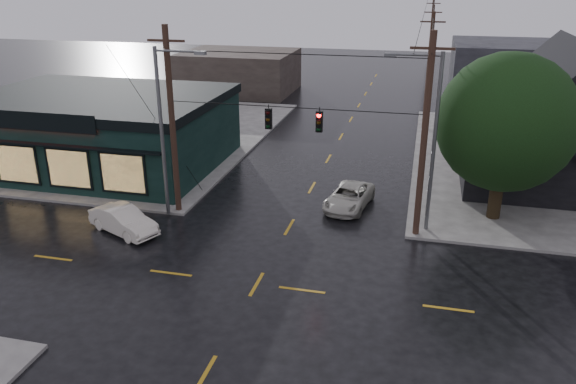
% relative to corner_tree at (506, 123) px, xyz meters
% --- Properties ---
extents(ground_plane, '(160.00, 160.00, 0.00)m').
position_rel_corner_tree_xyz_m(ground_plane, '(-10.52, -9.57, -5.40)').
color(ground_plane, black).
extents(sidewalk_nw, '(28.00, 28.00, 0.15)m').
position_rel_corner_tree_xyz_m(sidewalk_nw, '(-30.52, 10.43, -5.32)').
color(sidewalk_nw, '#625F5B').
rests_on(sidewalk_nw, ground).
extents(pizza_shop, '(16.30, 12.34, 4.90)m').
position_rel_corner_tree_xyz_m(pizza_shop, '(-25.52, 3.37, -2.84)').
color(pizza_shop, black).
rests_on(pizza_shop, ground).
extents(ne_building, '(12.60, 11.60, 8.75)m').
position_rel_corner_tree_xyz_m(ne_building, '(4.48, 7.43, -0.92)').
color(ne_building, black).
rests_on(ne_building, ground).
extents(corner_tree, '(7.13, 7.13, 8.83)m').
position_rel_corner_tree_xyz_m(corner_tree, '(0.00, 0.00, 0.00)').
color(corner_tree, black).
rests_on(corner_tree, ground).
extents(utility_pole_nw, '(2.00, 0.32, 10.15)m').
position_rel_corner_tree_xyz_m(utility_pole_nw, '(-17.02, -3.07, -5.40)').
color(utility_pole_nw, '#341E17').
rests_on(utility_pole_nw, ground).
extents(utility_pole_ne, '(2.00, 0.32, 10.15)m').
position_rel_corner_tree_xyz_m(utility_pole_ne, '(-4.02, -3.07, -5.40)').
color(utility_pole_ne, '#341E17').
rests_on(utility_pole_ne, ground).
extents(utility_pole_far_a, '(2.00, 0.32, 9.65)m').
position_rel_corner_tree_xyz_m(utility_pole_far_a, '(-4.02, 18.43, -5.40)').
color(utility_pole_far_a, '#341E17').
rests_on(utility_pole_far_a, ground).
extents(utility_pole_far_b, '(2.00, 0.32, 9.15)m').
position_rel_corner_tree_xyz_m(utility_pole_far_b, '(-4.02, 38.43, -5.40)').
color(utility_pole_far_b, '#341E17').
rests_on(utility_pole_far_b, ground).
extents(utility_pole_far_c, '(2.00, 0.32, 9.15)m').
position_rel_corner_tree_xyz_m(utility_pole_far_c, '(-4.02, 58.43, -5.40)').
color(utility_pole_far_c, '#341E17').
rests_on(utility_pole_far_c, ground).
extents(span_signal_assembly, '(13.00, 0.48, 1.23)m').
position_rel_corner_tree_xyz_m(span_signal_assembly, '(-10.42, -3.07, 0.30)').
color(span_signal_assembly, black).
rests_on(span_signal_assembly, ground).
extents(streetlight_nw, '(5.40, 0.30, 9.15)m').
position_rel_corner_tree_xyz_m(streetlight_nw, '(-17.32, -3.77, -5.40)').
color(streetlight_nw, slate).
rests_on(streetlight_nw, ground).
extents(streetlight_ne, '(5.40, 0.30, 9.15)m').
position_rel_corner_tree_xyz_m(streetlight_ne, '(-3.52, -2.37, -5.40)').
color(streetlight_ne, slate).
rests_on(streetlight_ne, ground).
extents(bg_building_west, '(12.00, 10.00, 4.40)m').
position_rel_corner_tree_xyz_m(bg_building_west, '(-24.52, 30.43, -3.20)').
color(bg_building_west, '#322824').
rests_on(bg_building_west, ground).
extents(bg_building_east, '(14.00, 12.00, 5.60)m').
position_rel_corner_tree_xyz_m(bg_building_east, '(5.48, 35.43, -2.60)').
color(bg_building_east, '#232428').
rests_on(bg_building_east, ground).
extents(sedan_cream, '(4.34, 3.01, 1.36)m').
position_rel_corner_tree_xyz_m(sedan_cream, '(-18.64, -6.23, -4.72)').
color(sedan_cream, silver).
rests_on(sedan_cream, ground).
extents(suv_silver, '(2.74, 4.75, 1.25)m').
position_rel_corner_tree_xyz_m(suv_silver, '(-7.84, -0.15, -4.77)').
color(suv_silver, '#B9B6AA').
rests_on(suv_silver, ground).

